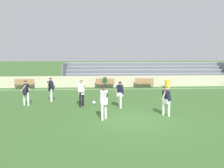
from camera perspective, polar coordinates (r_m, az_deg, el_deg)
ground_plane at (r=11.93m, az=5.99°, el=-8.87°), size 160.00×160.00×0.00m
field_line_sideline at (r=21.73m, az=1.64°, el=-1.25°), size 44.00×0.12×0.01m
sideline_wall at (r=23.02m, az=1.34°, el=0.65°), size 48.00×0.16×1.11m
bleacher_stand at (r=25.86m, az=8.38°, el=2.78°), size 17.95×3.66×2.80m
bench_near_bin at (r=23.34m, az=-20.78°, el=0.22°), size 1.80×0.40×0.90m
bench_near_wall_gap at (r=22.73m, az=7.93°, el=0.46°), size 1.80×0.40×0.90m
bench_far_left at (r=22.29m, az=-1.73°, el=0.39°), size 1.80×0.40×0.90m
trash_bin at (r=22.96m, az=13.47°, el=-0.03°), size 0.50×0.50×0.75m
spectator_seated at (r=22.16m, az=-1.73°, el=0.75°), size 0.36×0.42×1.21m
player_white_on_ball at (r=14.76m, az=-7.50°, el=-1.63°), size 0.44×0.57×1.70m
player_dark_dropping_back at (r=14.35m, az=1.98°, el=-2.02°), size 0.64×0.50×1.64m
player_dark_wide_right at (r=15.91m, az=-20.39°, el=-1.58°), size 0.56×0.47×1.62m
player_white_deep_cover at (r=11.79m, az=-2.02°, el=-3.88°), size 0.46×0.66×1.72m
player_dark_wide_left at (r=12.85m, az=13.21°, el=-3.47°), size 0.62×0.49×1.61m
player_dark_overlapping at (r=16.77m, az=-14.76°, el=-0.79°), size 0.64×0.52×1.66m
soccer_ball at (r=15.47m, az=-4.46°, el=-4.57°), size 0.22×0.22×0.22m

